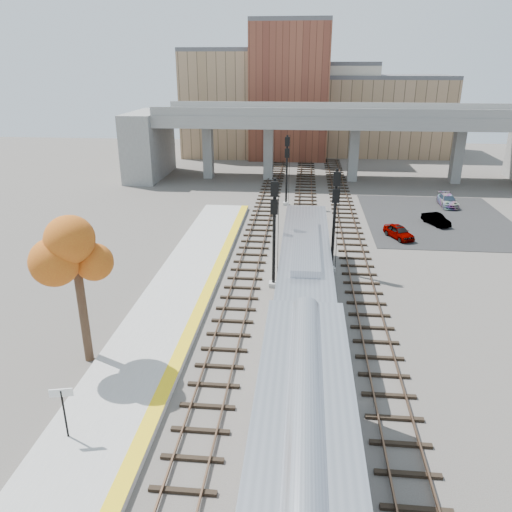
% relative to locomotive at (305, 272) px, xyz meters
% --- Properties ---
extents(ground, '(160.00, 160.00, 0.00)m').
position_rel_locomotive_xyz_m(ground, '(-1.00, -8.04, -2.28)').
color(ground, '#47423D').
rests_on(ground, ground).
extents(platform, '(4.50, 60.00, 0.35)m').
position_rel_locomotive_xyz_m(platform, '(-8.25, -8.04, -2.10)').
color(platform, '#9E9E99').
rests_on(platform, ground).
extents(yellow_strip, '(0.70, 60.00, 0.01)m').
position_rel_locomotive_xyz_m(yellow_strip, '(-6.35, -8.04, -1.92)').
color(yellow_strip, yellow).
rests_on(yellow_strip, platform).
extents(tracks, '(10.70, 95.00, 0.25)m').
position_rel_locomotive_xyz_m(tracks, '(-0.07, 4.46, -2.20)').
color(tracks, black).
rests_on(tracks, ground).
extents(overpass, '(54.00, 12.00, 9.50)m').
position_rel_locomotive_xyz_m(overpass, '(3.92, 36.96, 3.53)').
color(overpass, slate).
rests_on(overpass, ground).
extents(buildings_far, '(43.00, 21.00, 20.60)m').
position_rel_locomotive_xyz_m(buildings_far, '(0.26, 58.53, 5.60)').
color(buildings_far, '#9B7A5A').
rests_on(buildings_far, ground).
extents(parking_lot, '(14.00, 18.00, 0.04)m').
position_rel_locomotive_xyz_m(parking_lot, '(13.00, 19.96, -2.26)').
color(parking_lot, black).
rests_on(parking_lot, ground).
extents(locomotive, '(3.02, 19.05, 4.10)m').
position_rel_locomotive_xyz_m(locomotive, '(0.00, 0.00, 0.00)').
color(locomotive, '#A8AAB2').
rests_on(locomotive, ground).
extents(signal_mast_near, '(0.60, 0.64, 7.56)m').
position_rel_locomotive_xyz_m(signal_mast_near, '(-2.10, 2.62, 1.57)').
color(signal_mast_near, '#9E9E99').
rests_on(signal_mast_near, ground).
extents(signal_mast_mid, '(0.60, 0.64, 7.62)m').
position_rel_locomotive_xyz_m(signal_mast_mid, '(2.00, 5.76, 1.61)').
color(signal_mast_mid, '#9E9E99').
rests_on(signal_mast_mid, ground).
extents(signal_mast_far, '(0.60, 0.64, 7.45)m').
position_rel_locomotive_xyz_m(signal_mast_far, '(-2.10, 23.91, 1.49)').
color(signal_mast_far, '#9E9E99').
rests_on(signal_mast_far, ground).
extents(station_sign, '(0.89, 0.25, 2.27)m').
position_rel_locomotive_xyz_m(station_sign, '(-9.36, -13.33, -0.30)').
color(station_sign, black).
rests_on(station_sign, platform).
extents(tree, '(3.60, 3.60, 8.10)m').
position_rel_locomotive_xyz_m(tree, '(-11.03, -7.33, 3.73)').
color(tree, '#382619').
rests_on(tree, ground).
extents(car_a, '(2.64, 3.62, 1.15)m').
position_rel_locomotive_xyz_m(car_a, '(8.19, 13.80, -1.66)').
color(car_a, '#99999E').
rests_on(car_a, parking_lot).
extents(car_b, '(2.35, 3.39, 1.06)m').
position_rel_locomotive_xyz_m(car_b, '(12.37, 18.11, -1.71)').
color(car_b, '#99999E').
rests_on(car_b, parking_lot).
extents(car_c, '(1.68, 4.10, 1.19)m').
position_rel_locomotive_xyz_m(car_c, '(15.18, 25.09, -1.64)').
color(car_c, '#99999E').
rests_on(car_c, parking_lot).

